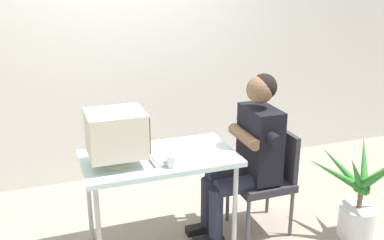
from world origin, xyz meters
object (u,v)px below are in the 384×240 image
crt_monitor (117,134)px  office_chair (267,174)px  person_seated (249,149)px  desk (160,164)px  desk_mug (173,161)px  potted_plant (360,197)px  keyboard (157,153)px

crt_monitor → office_chair: (1.21, 0.01, -0.51)m
crt_monitor → person_seated: size_ratio=0.30×
desk → desk_mug: 0.24m
crt_monitor → potted_plant: size_ratio=0.49×
desk_mug → potted_plant: bearing=-7.8°
keyboard → person_seated: 0.73m
office_chair → potted_plant: 0.74m
keyboard → desk_mug: bearing=-77.9°
office_chair → potted_plant: size_ratio=1.02×
person_seated → keyboard: bearing=175.1°
desk → office_chair: 0.92m
desk → office_chair: size_ratio=1.34×
desk_mug → office_chair: bearing=11.4°
desk → office_chair: (0.89, -0.04, -0.21)m
keyboard → person_seated: bearing=-4.9°
person_seated → desk_mug: size_ratio=14.09×
desk → keyboard: bearing=117.0°
office_chair → crt_monitor: bearing=-179.6°
desk → person_seated: 0.72m
office_chair → person_seated: bearing=180.0°
crt_monitor → keyboard: (0.30, 0.07, -0.21)m
desk → keyboard: (-0.01, 0.02, 0.08)m
keyboard → potted_plant: (1.53, -0.44, -0.42)m
desk → potted_plant: bearing=-15.2°
keyboard → potted_plant: potted_plant is taller
keyboard → office_chair: 0.95m
desk → keyboard: 0.08m
desk → potted_plant: potted_plant is taller
crt_monitor → desk_mug: crt_monitor is taller
potted_plant → desk_mug: (-1.48, 0.20, 0.45)m
keyboard → office_chair: (0.91, -0.06, -0.29)m
person_seated → desk: bearing=176.9°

